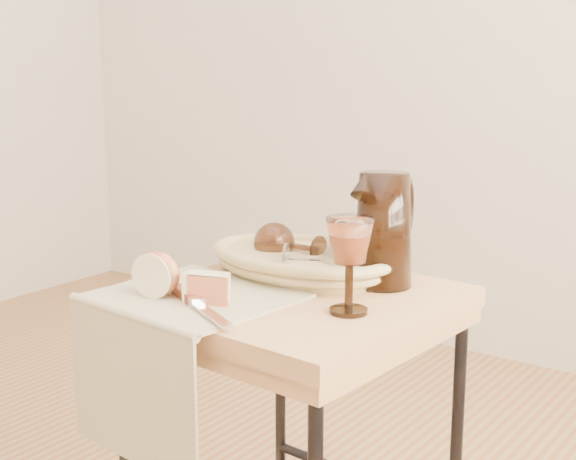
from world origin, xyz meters
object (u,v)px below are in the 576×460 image
Objects in this scene: bread_basket at (301,263)px; pitcher at (383,230)px; table_knife at (199,303)px; wine_goblet at (349,265)px; goblet_lying_b at (317,259)px; tea_towel at (194,296)px; apple_half at (158,273)px; side_table at (294,455)px; goblet_lying_a at (293,246)px.

bread_basket is 0.18m from pitcher.
bread_basket is 0.29m from table_knife.
goblet_lying_b is at bearing 140.09° from wine_goblet.
tea_towel is 3.70× the size of apple_half.
tea_towel is 0.08m from apple_half.
bread_basket is 4.00× the size of apple_half.
bread_basket is 0.25m from wine_goblet.
pitcher is 2.90× the size of apple_half.
pitcher is at bearing 2.72° from goblet_lying_b.
wine_goblet is at bearing -94.85° from pitcher.
table_knife is (-0.06, -0.19, 0.34)m from side_table.
bread_basket is 0.30m from apple_half.
side_table is 0.44m from wine_goblet.
goblet_lying_a is at bearing 154.21° from bread_basket.
bread_basket is at bearing 118.58° from side_table.
pitcher reaches higher than apple_half.
tea_towel is 0.93× the size of bread_basket.
side_table is 0.39m from table_knife.
table_knife reaches higher than tea_towel.
pitcher is at bearing 54.72° from tea_towel.
table_knife reaches higher than side_table.
apple_half is at bearing -161.60° from table_knife.
goblet_lying_a reaches higher than goblet_lying_b.
goblet_lying_b is (0.05, -0.02, 0.02)m from bread_basket.
bread_basket is at bearing 78.07° from tea_towel.
tea_towel is at bearing -106.27° from bread_basket.
table_knife is at bearing -17.70° from apple_half.
side_table is 3.90× the size of wine_goblet.
pitcher is at bearing 88.82° from table_knife.
bread_basket is 1.52× the size of table_knife.
bread_basket is 2.09× the size of wine_goblet.
goblet_lying_b reaches higher than table_knife.
bread_basket is 0.06m from goblet_lying_b.
wine_goblet is at bearing 60.90° from table_knife.
goblet_lying_b reaches higher than side_table.
side_table is at bearing 35.58° from apple_half.
goblet_lying_a is at bearing 85.95° from tea_towel.
goblet_lying_a reaches higher than apple_half.
side_table is at bearing -60.64° from bread_basket.
apple_half reaches higher than goblet_lying_b.
tea_towel is at bearing -146.64° from goblet_lying_b.
wine_goblet is at bearing -17.79° from side_table.
side_table is 2.83× the size of table_knife.
pitcher reaches higher than wine_goblet.
tea_towel is at bearing -161.71° from wine_goblet.
bread_basket is (0.07, 0.23, 0.02)m from tea_towel.
pitcher is 0.19m from wine_goblet.
bread_basket is 3.01× the size of goblet_lying_b.
wine_goblet is (0.04, -0.18, -0.02)m from pitcher.
tea_towel is at bearing -147.17° from pitcher.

